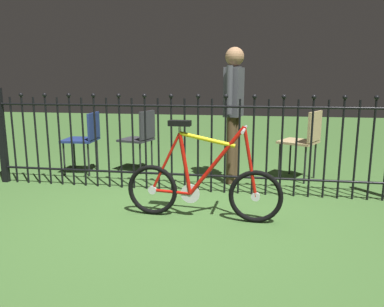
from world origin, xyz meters
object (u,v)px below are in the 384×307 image
(bicycle, at_px, (202,186))
(person_visitor, at_px, (234,103))
(chair_navy, at_px, (86,136))
(chair_charcoal, at_px, (141,135))
(chair_tan, at_px, (305,138))

(bicycle, relative_size, person_visitor, 0.88)
(bicycle, height_order, chair_navy, bicycle)
(bicycle, distance_m, person_visitor, 1.48)
(chair_charcoal, distance_m, person_visitor, 1.41)
(bicycle, xyz_separation_m, chair_tan, (1.08, 1.56, 0.23))
(bicycle, distance_m, chair_tan, 1.91)
(chair_tan, bearing_deg, person_visitor, -164.42)
(chair_charcoal, bearing_deg, chair_tan, -2.37)
(chair_navy, distance_m, person_visitor, 2.05)
(bicycle, height_order, chair_charcoal, bicycle)
(chair_charcoal, bearing_deg, chair_navy, -162.58)
(chair_charcoal, relative_size, person_visitor, 0.52)
(bicycle, height_order, person_visitor, person_visitor)
(person_visitor, bearing_deg, chair_navy, 176.71)
(chair_navy, xyz_separation_m, person_visitor, (2.00, -0.11, 0.47))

